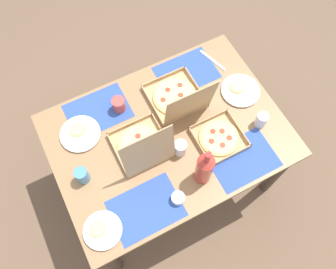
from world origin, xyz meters
name	(u,v)px	position (x,y,z in m)	size (l,w,h in m)	color
ground_plane	(168,175)	(0.00, 0.00, 0.00)	(6.00, 6.00, 0.00)	brown
dining_table	(168,142)	(0.00, 0.00, 0.62)	(1.31, 0.94, 0.73)	#3F3328
placemat_near_left	(186,72)	(-0.29, -0.32, 0.73)	(0.36, 0.26, 0.00)	#2D4C9E
placemat_near_right	(98,111)	(0.29, -0.32, 0.73)	(0.36, 0.26, 0.00)	#2D4C9E
placemat_far_left	(243,159)	(-0.29, 0.32, 0.73)	(0.36, 0.26, 0.00)	#2D4C9E
placemat_far_right	(146,209)	(0.29, 0.32, 0.73)	(0.36, 0.26, 0.00)	#2D4C9E
pizza_box_center	(219,138)	(-0.24, 0.15, 0.74)	(0.26, 0.26, 0.04)	tan
pizza_box_corner_left	(142,147)	(0.17, 0.02, 0.78)	(0.29, 0.29, 0.32)	tan
pizza_box_corner_right	(178,98)	(-0.15, -0.16, 0.78)	(0.30, 0.34, 0.33)	tan
plate_near_right	(80,134)	(0.44, -0.23, 0.74)	(0.23, 0.23, 0.03)	white
plate_far_left	(240,90)	(-0.52, -0.06, 0.74)	(0.23, 0.23, 0.03)	white
plate_middle	(102,230)	(0.54, 0.32, 0.74)	(0.20, 0.20, 0.03)	white
soda_bottle	(204,168)	(-0.05, 0.30, 0.86)	(0.09, 0.09, 0.32)	#B2382D
cup_dark	(261,120)	(-0.50, 0.18, 0.78)	(0.06, 0.06, 0.10)	silver
cup_clear_left	(180,148)	(-0.01, 0.12, 0.78)	(0.07, 0.07, 0.10)	silver
cup_clear_right	(82,175)	(0.52, 0.02, 0.78)	(0.07, 0.07, 0.10)	teal
cup_spare	(119,105)	(0.17, -0.28, 0.78)	(0.08, 0.08, 0.09)	#BF4742
condiment_bowl	(178,198)	(0.12, 0.35, 0.75)	(0.07, 0.07, 0.04)	white
knife_by_far_left	(213,60)	(-0.48, -0.33, 0.73)	(0.21, 0.02, 0.01)	#B7B7BC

